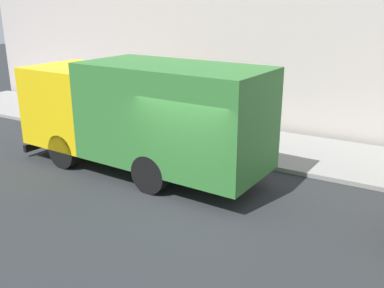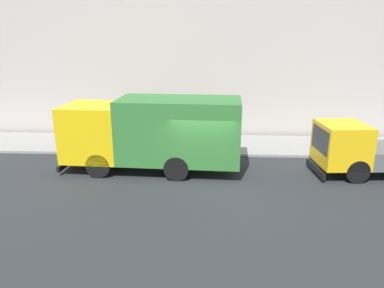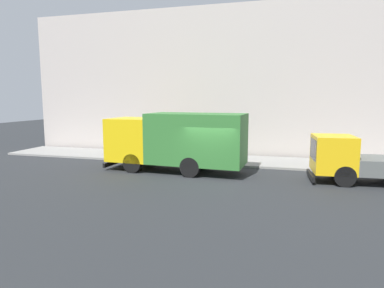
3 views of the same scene
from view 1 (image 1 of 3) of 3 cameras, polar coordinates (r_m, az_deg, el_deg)
name	(u,v)px [view 1 (image 1 of 3)]	position (r m, az deg, el deg)	size (l,w,h in m)	color
ground	(184,201)	(10.56, -1.01, -7.57)	(80.00, 80.00, 0.00)	#27292C
sidewalk	(258,145)	(14.52, 8.77, -0.18)	(3.51, 30.00, 0.12)	gray
large_utility_truck	(141,112)	(11.94, -6.78, 4.19)	(2.77, 7.55, 3.11)	yellow
pedestrian_walking	(172,97)	(17.20, -2.71, 6.18)	(0.47, 0.47, 1.67)	#252426
pedestrian_standing	(196,108)	(15.15, 0.56, 4.72)	(0.51, 0.51, 1.77)	black
pedestrian_third	(232,122)	(13.38, 5.32, 2.89)	(0.49, 0.49, 1.79)	#1A232A
traffic_cone_orange	(126,121)	(15.79, -8.69, 2.99)	(0.52, 0.52, 0.75)	orange
street_sign_post	(186,102)	(13.88, -0.79, 5.52)	(0.44, 0.08, 2.38)	#4C5156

